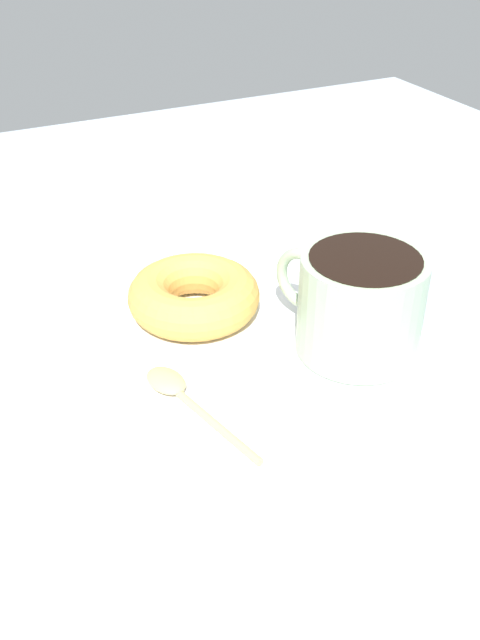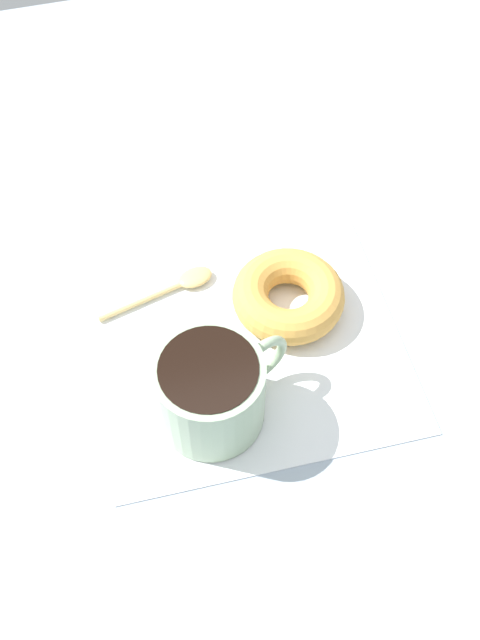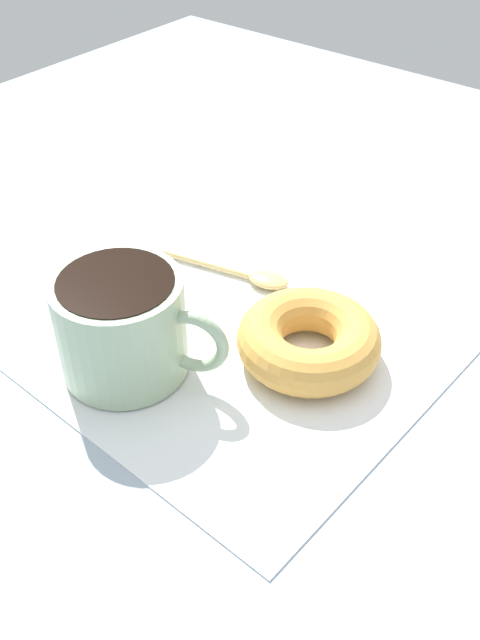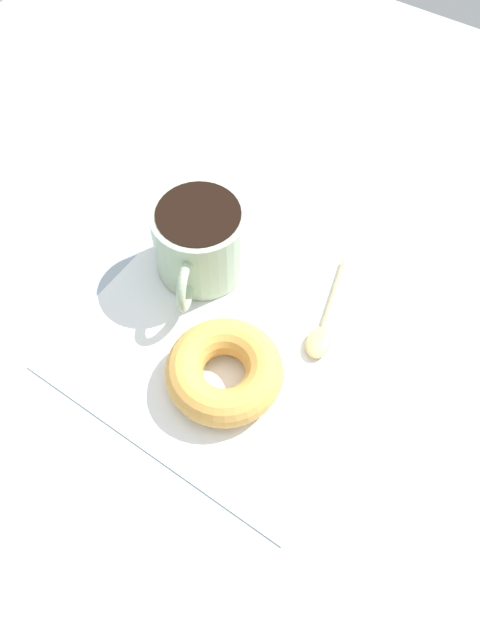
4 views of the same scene
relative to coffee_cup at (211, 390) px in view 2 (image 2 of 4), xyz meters
The scene contains 5 objects.
ground_plane 11.18cm from the coffee_cup, 121.27° to the right, with size 120.00×120.00×2.00cm, color #99A8B7.
napkin 9.95cm from the coffee_cup, 121.18° to the right, with size 28.95×28.95×0.30cm, color white.
coffee_cup is the anchor object (origin of this frame).
donut 13.86cm from the coffee_cup, 136.89° to the right, with size 10.94×10.94×3.53cm, color gold.
spoon 15.07cm from the coffee_cup, 91.62° to the right, with size 12.30×4.28×0.90cm.
Camera 2 is at (10.52, 36.99, 57.65)cm, focal length 40.00 mm.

